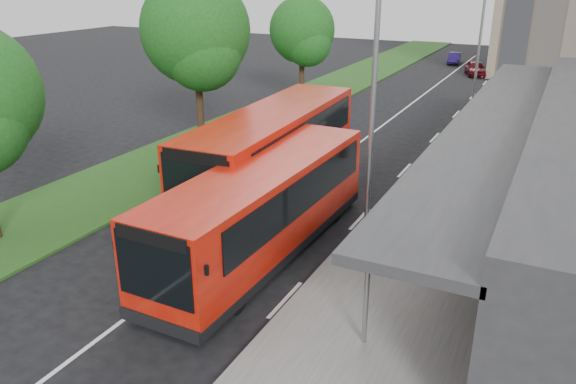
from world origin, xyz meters
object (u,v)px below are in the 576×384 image
at_px(bus_second, 274,150).
at_px(tree_mid, 196,37).
at_px(lamp_post_near, 370,104).
at_px(lamp_post_far, 479,38).
at_px(car_near, 475,68).
at_px(car_far, 454,58).
at_px(bollard, 477,118).
at_px(litter_bin, 456,165).
at_px(bus_main, 263,209).
at_px(tree_far, 302,34).

bearing_deg(bus_second, tree_mid, 146.11).
distance_m(lamp_post_near, lamp_post_far, 20.00).
bearing_deg(car_near, bus_second, -113.18).
xyz_separation_m(lamp_post_far, car_far, (-5.11, 21.29, -4.20)).
bearing_deg(bollard, car_far, 103.81).
bearing_deg(car_near, bollard, -98.66).
xyz_separation_m(tree_mid, litter_bin, (12.53, 1.04, -4.88)).
bearing_deg(bus_main, litter_bin, 68.58).
relative_size(bus_main, litter_bin, 12.90).
distance_m(tree_mid, bollard, 16.27).
xyz_separation_m(tree_mid, lamp_post_near, (11.13, -7.05, -0.71)).
distance_m(tree_mid, lamp_post_far, 17.09).
height_order(bus_main, bollard, bus_main).
xyz_separation_m(lamp_post_near, lamp_post_far, (0.00, 20.00, 0.00)).
bearing_deg(bus_second, bus_main, -68.17).
distance_m(tree_mid, bus_second, 8.07).
relative_size(bus_second, bollard, 11.90).
relative_size(bus_main, bus_second, 0.89).
bearing_deg(tree_far, litter_bin, -41.17).
relative_size(lamp_post_near, litter_bin, 9.95).
height_order(tree_far, bus_main, tree_far).
bearing_deg(bus_second, bollard, 63.93).
bearing_deg(car_near, litter_bin, -100.60).
distance_m(tree_far, lamp_post_near, 22.07).
bearing_deg(lamp_post_far, tree_far, -175.13).
xyz_separation_m(bus_second, car_far, (-0.09, 37.95, -1.16)).
xyz_separation_m(tree_far, lamp_post_far, (11.13, 0.95, 0.22)).
distance_m(tree_far, bus_main, 22.68).
bearing_deg(car_near, tree_mid, -125.71).
distance_m(bus_main, bus_second, 5.64).
bearing_deg(car_far, bus_second, -96.55).
bearing_deg(bus_second, litter_bin, 33.85).
relative_size(bus_main, car_far, 3.28).
bearing_deg(car_near, lamp_post_near, -104.56).
xyz_separation_m(tree_mid, bus_second, (6.11, -3.71, -3.75)).
bearing_deg(litter_bin, lamp_post_near, -99.83).
relative_size(lamp_post_near, bus_second, 0.69).
bearing_deg(lamp_post_near, bus_main, -146.36).
bearing_deg(tree_mid, bus_main, -46.30).
height_order(lamp_post_far, bollard, lamp_post_far).
distance_m(car_near, car_far, 6.73).
bearing_deg(tree_mid, lamp_post_far, 49.32).
bearing_deg(car_far, lamp_post_near, -89.64).
bearing_deg(tree_far, lamp_post_far, 4.87).
bearing_deg(lamp_post_far, lamp_post_near, -90.00).
height_order(tree_mid, tree_far, tree_mid).
xyz_separation_m(lamp_post_far, litter_bin, (1.40, -11.91, -4.17)).
bearing_deg(lamp_post_near, car_near, 93.49).
relative_size(tree_mid, lamp_post_far, 1.05).
bearing_deg(bollard, car_near, 99.39).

